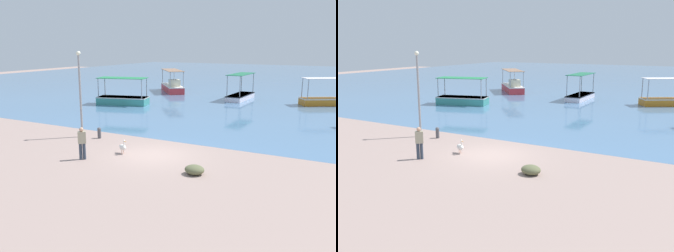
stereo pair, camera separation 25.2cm
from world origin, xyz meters
The scene contains 11 objects.
ground centered at (0.00, 0.00, 0.00)m, with size 120.00×120.00×0.00m, color gray.
harbor_water centered at (0.00, 48.00, 0.00)m, with size 110.00×90.00×0.00m, color #4E769F.
fishing_boat_outer centered at (-11.53, 13.38, 0.54)m, with size 5.28×3.14×2.62m.
fishing_boat_far_left centered at (6.37, 22.67, 0.52)m, with size 5.64×4.34×2.62m.
fishing_boat_near_right centered at (-2.41, 22.09, 0.50)m, with size 1.74×5.14×2.73m.
fishing_boat_center centered at (-11.88, 24.46, 0.64)m, with size 5.35×6.07×2.69m.
pelican centered at (-1.64, -0.56, 0.38)m, with size 0.76×0.49×0.80m.
lamp_post centered at (-6.12, 1.30, 3.05)m, with size 0.28×0.28×5.39m.
mooring_bollard centered at (-4.91, 1.51, 0.38)m, with size 0.23×0.23×0.70m.
fisherman_standing centered at (-2.85, -2.40, 0.91)m, with size 0.44×0.44×1.69m.
net_pile centered at (3.15, -1.72, 0.22)m, with size 0.92×0.79×0.44m, color #606342.
Camera 1 is at (9.84, -16.48, 5.80)m, focal length 40.00 mm.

